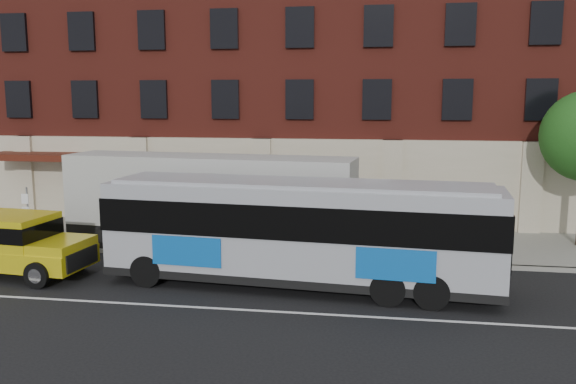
% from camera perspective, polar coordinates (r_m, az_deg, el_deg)
% --- Properties ---
extents(ground, '(120.00, 120.00, 0.00)m').
position_cam_1_polar(ground, '(17.69, -10.11, -11.20)').
color(ground, black).
rests_on(ground, ground).
extents(sidewalk, '(60.00, 6.00, 0.15)m').
position_cam_1_polar(sidewalk, '(25.98, -3.64, -4.35)').
color(sidewalk, gray).
rests_on(sidewalk, ground).
extents(kerb, '(60.00, 0.25, 0.15)m').
position_cam_1_polar(kerb, '(23.16, -5.27, -6.04)').
color(kerb, gray).
rests_on(kerb, ground).
extents(lane_line, '(60.00, 0.12, 0.01)m').
position_cam_1_polar(lane_line, '(18.14, -9.59, -10.66)').
color(lane_line, silver).
rests_on(lane_line, ground).
extents(building, '(30.00, 12.10, 15.00)m').
position_cam_1_polar(building, '(33.09, -0.75, 11.63)').
color(building, maroon).
rests_on(building, sidewalk).
extents(sign_pole, '(0.30, 0.20, 2.50)m').
position_cam_1_polar(sign_pole, '(26.35, -23.46, -1.84)').
color(sign_pole, gray).
rests_on(sign_pole, ground).
extents(city_bus, '(12.75, 3.73, 3.44)m').
position_cam_1_polar(city_bus, '(19.21, 1.14, -3.53)').
color(city_bus, '#9DA0A7').
rests_on(city_bus, ground).
extents(yellow_suv, '(5.62, 2.83, 2.11)m').
position_cam_1_polar(yellow_suv, '(22.81, -25.01, -4.16)').
color(yellow_suv, gold).
rests_on(yellow_suv, ground).
extents(shipping_container, '(11.59, 3.44, 3.80)m').
position_cam_1_polar(shipping_container, '(23.81, -7.47, -1.20)').
color(shipping_container, black).
rests_on(shipping_container, ground).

